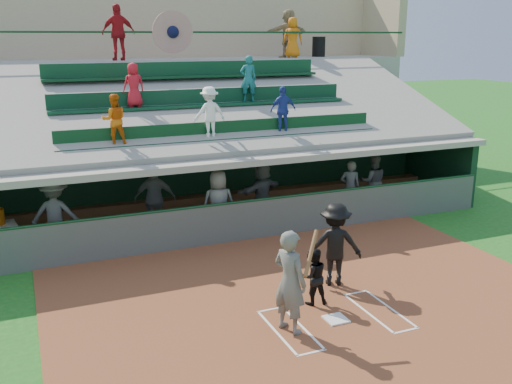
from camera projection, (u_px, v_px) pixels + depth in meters
name	position (u px, v px, depth m)	size (l,w,h in m)	color
ground	(336.00, 321.00, 11.35)	(100.00, 100.00, 0.00)	#1A5818
dirt_slab	(323.00, 309.00, 11.79)	(11.00, 9.00, 0.02)	brown
home_plate	(336.00, 319.00, 11.34)	(0.43, 0.43, 0.03)	white
batters_box_chalk	(336.00, 320.00, 11.34)	(2.65, 1.85, 0.01)	white
dugout_floor	(223.00, 221.00, 17.35)	(16.00, 3.50, 0.04)	gray
concourse_slab	(166.00, 118.00, 22.76)	(20.00, 3.00, 4.60)	gray
grandstand	(187.00, 130.00, 20.10)	(20.40, 10.40, 7.80)	#535853
batter_at_plate	(290.00, 281.00, 10.68)	(1.00, 0.87, 2.02)	#50534E
catcher	(313.00, 276.00, 11.88)	(0.60, 0.46, 1.22)	black
home_umpire	(335.00, 244.00, 12.77)	(1.23, 0.70, 1.90)	black
dugout_bench	(213.00, 201.00, 18.54)	(15.45, 0.46, 0.46)	brown
dugout_player_a	(55.00, 214.00, 14.76)	(1.26, 0.72, 1.95)	#5A5C57
dugout_player_b	(155.00, 199.00, 16.06)	(1.16, 0.48, 1.99)	#575954
dugout_player_c	(219.00, 204.00, 15.73)	(0.93, 0.60, 1.90)	#5A5C57
dugout_player_d	(262.00, 191.00, 17.18)	(1.68, 0.54, 1.81)	#575954
dugout_player_e	(350.00, 187.00, 17.83)	(0.62, 0.41, 1.70)	#50534E
dugout_player_f	(373.00, 182.00, 18.45)	(0.85, 0.66, 1.75)	#555752
trash_bin	(319.00, 47.00, 24.35)	(0.56, 0.56, 0.83)	black
concourse_staff_a	(118.00, 33.00, 19.88)	(1.14, 0.48, 1.95)	#A9131A
concourse_staff_b	(293.00, 38.00, 22.61)	(0.78, 0.50, 1.59)	orange
concourse_staff_c	(288.00, 33.00, 23.29)	(1.79, 0.57, 1.93)	tan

